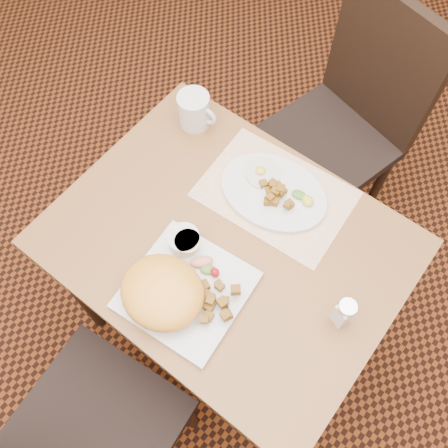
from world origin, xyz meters
TOP-DOWN VIEW (x-y plane):
  - ground at (0.00, 0.00)m, footprint 8.00×8.00m
  - table at (0.00, 0.00)m, footprint 0.90×0.70m
  - chair_far at (-0.02, 0.72)m, footprint 0.51×0.52m
  - placemat at (0.02, 0.19)m, footprint 0.42×0.30m
  - plate_square at (0.00, -0.17)m, footprint 0.30×0.30m
  - plate_oval at (0.01, 0.19)m, footprint 0.33×0.26m
  - hollandaise_mound at (-0.03, -0.22)m, footprint 0.21×0.19m
  - ramekin at (-0.08, -0.08)m, footprint 0.09×0.08m
  - garnish_sq at (0.01, -0.10)m, footprint 0.09×0.06m
  - fried_egg at (-0.04, 0.22)m, footprint 0.10×0.10m
  - garnish_ov at (0.09, 0.22)m, footprint 0.07×0.04m
  - salt_shaker at (0.34, 0.00)m, footprint 0.05×0.05m
  - coffee_mug at (-0.32, 0.25)m, footprint 0.12×0.09m
  - home_fries_sq at (0.08, -0.15)m, footprint 0.12×0.13m
  - home_fries_ov at (0.02, 0.18)m, footprint 0.12×0.08m

SIDE VIEW (x-z plane):
  - ground at x=0.00m, z-range 0.00..0.00m
  - chair_far at x=-0.02m, z-range 0.05..1.02m
  - table at x=0.00m, z-range 0.27..1.02m
  - placemat at x=0.02m, z-range 0.75..0.75m
  - plate_square at x=0.00m, z-range 0.75..0.77m
  - plate_oval at x=0.01m, z-range 0.75..0.77m
  - fried_egg at x=-0.04m, z-range 0.76..0.78m
  - garnish_sq at x=0.01m, z-range 0.76..0.79m
  - garnish_ov at x=0.09m, z-range 0.77..0.79m
  - home_fries_sq at x=0.08m, z-range 0.76..0.80m
  - home_fries_ov at x=0.02m, z-range 0.76..0.80m
  - ramekin at x=-0.08m, z-range 0.77..0.81m
  - salt_shaker at x=0.34m, z-range 0.75..0.85m
  - hollandaise_mound at x=-0.03m, z-range 0.76..0.84m
  - coffee_mug at x=-0.32m, z-range 0.75..0.86m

